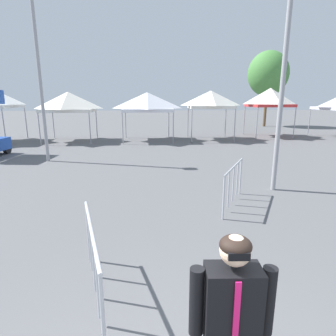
{
  "coord_description": "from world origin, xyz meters",
  "views": [
    {
      "loc": [
        -0.28,
        -1.34,
        2.72
      ],
      "look_at": [
        0.17,
        4.44,
        1.3
      ],
      "focal_mm": 30.05,
      "sensor_mm": 36.0,
      "label": 1
    }
  ],
  "objects_px": {
    "canopy_tent_behind_center": "(147,102)",
    "canopy_tent_far_left": "(211,100)",
    "light_pole_opposite_side": "(287,37)",
    "crowd_barrier_mid_lot": "(93,250)",
    "person_foreground": "(231,324)",
    "tree_behind_tents_left": "(268,74)",
    "canopy_tent_right_of_center": "(68,102)",
    "canopy_tent_far_right": "(270,98)",
    "crowd_barrier_by_lift": "(234,178)",
    "light_pole_near_lift": "(38,61)"
  },
  "relations": [
    {
      "from": "canopy_tent_far_right",
      "to": "tree_behind_tents_left",
      "type": "height_order",
      "value": "tree_behind_tents_left"
    },
    {
      "from": "light_pole_opposite_side",
      "to": "tree_behind_tents_left",
      "type": "height_order",
      "value": "light_pole_opposite_side"
    },
    {
      "from": "canopy_tent_right_of_center",
      "to": "tree_behind_tents_left",
      "type": "bearing_deg",
      "value": 28.39
    },
    {
      "from": "person_foreground",
      "to": "tree_behind_tents_left",
      "type": "height_order",
      "value": "tree_behind_tents_left"
    },
    {
      "from": "tree_behind_tents_left",
      "to": "crowd_barrier_by_lift",
      "type": "distance_m",
      "value": 24.09
    },
    {
      "from": "light_pole_opposite_side",
      "to": "crowd_barrier_by_lift",
      "type": "xyz_separation_m",
      "value": [
        -1.65,
        -1.19,
        -3.62
      ]
    },
    {
      "from": "canopy_tent_far_left",
      "to": "person_foreground",
      "type": "xyz_separation_m",
      "value": [
        -3.76,
        -17.36,
        -1.66
      ]
    },
    {
      "from": "light_pole_opposite_side",
      "to": "crowd_barrier_mid_lot",
      "type": "xyz_separation_m",
      "value": [
        -4.63,
        -4.54,
        -3.62
      ]
    },
    {
      "from": "crowd_barrier_by_lift",
      "to": "crowd_barrier_mid_lot",
      "type": "relative_size",
      "value": 0.91
    },
    {
      "from": "person_foreground",
      "to": "light_pole_near_lift",
      "type": "xyz_separation_m",
      "value": [
        -5.05,
        11.05,
        3.24
      ]
    },
    {
      "from": "person_foreground",
      "to": "crowd_barrier_by_lift",
      "type": "xyz_separation_m",
      "value": [
        1.61,
        5.04,
        -0.28
      ]
    },
    {
      "from": "canopy_tent_far_left",
      "to": "light_pole_opposite_side",
      "type": "xyz_separation_m",
      "value": [
        -0.5,
        -11.13,
        1.68
      ]
    },
    {
      "from": "canopy_tent_far_left",
      "to": "canopy_tent_right_of_center",
      "type": "bearing_deg",
      "value": -179.54
    },
    {
      "from": "canopy_tent_behind_center",
      "to": "light_pole_near_lift",
      "type": "distance_m",
      "value": 7.91
    },
    {
      "from": "canopy_tent_far_left",
      "to": "tree_behind_tents_left",
      "type": "relative_size",
      "value": 0.45
    },
    {
      "from": "light_pole_near_lift",
      "to": "crowd_barrier_mid_lot",
      "type": "xyz_separation_m",
      "value": [
        3.69,
        -9.35,
        -3.52
      ]
    },
    {
      "from": "canopy_tent_right_of_center",
      "to": "tree_behind_tents_left",
      "type": "xyz_separation_m",
      "value": [
        17.12,
        9.26,
        2.62
      ]
    },
    {
      "from": "light_pole_near_lift",
      "to": "crowd_barrier_mid_lot",
      "type": "height_order",
      "value": "light_pole_near_lift"
    },
    {
      "from": "canopy_tent_far_left",
      "to": "crowd_barrier_mid_lot",
      "type": "height_order",
      "value": "canopy_tent_far_left"
    },
    {
      "from": "tree_behind_tents_left",
      "to": "crowd_barrier_mid_lot",
      "type": "xyz_separation_m",
      "value": [
        -12.92,
        -24.85,
        -4.41
      ]
    },
    {
      "from": "crowd_barrier_mid_lot",
      "to": "canopy_tent_far_right",
      "type": "bearing_deg",
      "value": 59.95
    },
    {
      "from": "light_pole_opposite_side",
      "to": "tree_behind_tents_left",
      "type": "xyz_separation_m",
      "value": [
        8.29,
        20.31,
        0.8
      ]
    },
    {
      "from": "crowd_barrier_by_lift",
      "to": "canopy_tent_right_of_center",
      "type": "bearing_deg",
      "value": 120.4
    },
    {
      "from": "canopy_tent_far_left",
      "to": "tree_behind_tents_left",
      "type": "distance_m",
      "value": 12.29
    },
    {
      "from": "canopy_tent_far_right",
      "to": "tree_behind_tents_left",
      "type": "relative_size",
      "value": 0.48
    },
    {
      "from": "canopy_tent_right_of_center",
      "to": "person_foreground",
      "type": "xyz_separation_m",
      "value": [
        5.57,
        -17.29,
        -1.51
      ]
    },
    {
      "from": "light_pole_near_lift",
      "to": "tree_behind_tents_left",
      "type": "bearing_deg",
      "value": 43.02
    },
    {
      "from": "person_foreground",
      "to": "crowd_barrier_by_lift",
      "type": "distance_m",
      "value": 5.3
    },
    {
      "from": "light_pole_opposite_side",
      "to": "crowd_barrier_by_lift",
      "type": "distance_m",
      "value": 4.15
    },
    {
      "from": "person_foreground",
      "to": "crowd_barrier_by_lift",
      "type": "bearing_deg",
      "value": 72.29
    },
    {
      "from": "light_pole_opposite_side",
      "to": "canopy_tent_right_of_center",
      "type": "bearing_deg",
      "value": 128.64
    },
    {
      "from": "person_foreground",
      "to": "light_pole_near_lift",
      "type": "height_order",
      "value": "light_pole_near_lift"
    },
    {
      "from": "tree_behind_tents_left",
      "to": "crowd_barrier_mid_lot",
      "type": "bearing_deg",
      "value": -117.47
    },
    {
      "from": "crowd_barrier_mid_lot",
      "to": "person_foreground",
      "type": "bearing_deg",
      "value": -51.15
    },
    {
      "from": "canopy_tent_behind_center",
      "to": "canopy_tent_far_right",
      "type": "xyz_separation_m",
      "value": [
        8.92,
        1.35,
        0.3
      ]
    },
    {
      "from": "canopy_tent_right_of_center",
      "to": "person_foreground",
      "type": "distance_m",
      "value": 18.23
    },
    {
      "from": "canopy_tent_far_right",
      "to": "light_pole_near_lift",
      "type": "relative_size",
      "value": 0.47
    },
    {
      "from": "canopy_tent_far_left",
      "to": "tree_behind_tents_left",
      "type": "bearing_deg",
      "value": 49.68
    },
    {
      "from": "tree_behind_tents_left",
      "to": "canopy_tent_behind_center",
      "type": "bearing_deg",
      "value": -142.43
    },
    {
      "from": "canopy_tent_far_left",
      "to": "crowd_barrier_by_lift",
      "type": "distance_m",
      "value": 12.65
    },
    {
      "from": "canopy_tent_behind_center",
      "to": "canopy_tent_right_of_center",
      "type": "bearing_deg",
      "value": 179.89
    },
    {
      "from": "person_foreground",
      "to": "crowd_barrier_mid_lot",
      "type": "distance_m",
      "value": 2.2
    },
    {
      "from": "person_foreground",
      "to": "canopy_tent_behind_center",
      "type": "bearing_deg",
      "value": 91.63
    },
    {
      "from": "canopy_tent_behind_center",
      "to": "light_pole_opposite_side",
      "type": "bearing_deg",
      "value": -71.22
    },
    {
      "from": "canopy_tent_behind_center",
      "to": "canopy_tent_far_left",
      "type": "height_order",
      "value": "canopy_tent_far_left"
    },
    {
      "from": "canopy_tent_behind_center",
      "to": "tree_behind_tents_left",
      "type": "relative_size",
      "value": 0.45
    },
    {
      "from": "person_foreground",
      "to": "light_pole_near_lift",
      "type": "relative_size",
      "value": 0.24
    },
    {
      "from": "light_pole_opposite_side",
      "to": "tree_behind_tents_left",
      "type": "bearing_deg",
      "value": 67.8
    },
    {
      "from": "canopy_tent_far_right",
      "to": "crowd_barrier_by_lift",
      "type": "distance_m",
      "value": 15.34
    },
    {
      "from": "canopy_tent_far_left",
      "to": "crowd_barrier_mid_lot",
      "type": "xyz_separation_m",
      "value": [
        -5.13,
        -15.67,
        -1.94
      ]
    }
  ]
}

